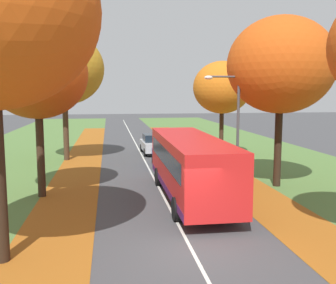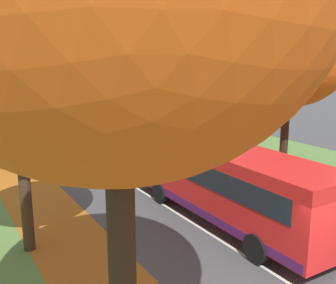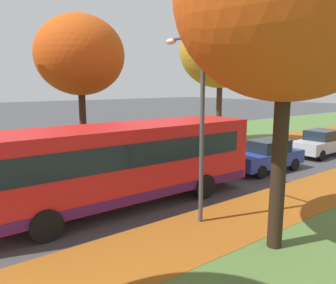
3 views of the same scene
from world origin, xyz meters
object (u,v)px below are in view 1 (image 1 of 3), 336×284
object	(u,v)px
streetlamp_right	(232,119)
tree_right_near	(281,65)
tree_right_mid	(222,88)
car_blue_lead	(166,155)
tree_left_mid	(64,69)
bus	(190,164)
tree_left_near	(37,74)
car_silver_following	(153,144)

from	to	relation	value
streetlamp_right	tree_right_near	bearing A→B (deg)	10.50
tree_right_mid	car_blue_lead	bearing A→B (deg)	-145.60
tree_left_mid	streetlamp_right	world-z (taller)	tree_left_mid
bus	car_blue_lead	xyz separation A→B (m)	(0.06, 8.30, -0.89)
bus	tree_left_mid	bearing A→B (deg)	120.42
tree_left_near	tree_left_mid	size ratio (longest dim) A/B	0.86
bus	car_silver_following	xyz separation A→B (m)	(-0.24, 14.11, -0.89)
streetlamp_right	car_blue_lead	world-z (taller)	streetlamp_right
tree_left_mid	tree_left_near	bearing A→B (deg)	-90.61
tree_left_mid	car_blue_lead	world-z (taller)	tree_left_mid
tree_left_near	bus	size ratio (longest dim) A/B	0.78
streetlamp_right	bus	xyz separation A→B (m)	(-2.46, -1.24, -2.04)
tree_left_near	tree_left_mid	distance (m)	10.61
tree_left_near	streetlamp_right	distance (m)	9.86
tree_right_near	tree_right_mid	size ratio (longest dim) A/B	1.21
tree_left_mid	streetlamp_right	size ratio (longest dim) A/B	1.58
tree_right_near	bus	distance (m)	7.34
tree_left_mid	car_blue_lead	bearing A→B (deg)	-27.39
tree_left_mid	tree_right_mid	world-z (taller)	tree_left_mid
tree_left_mid	tree_right_mid	size ratio (longest dim) A/B	1.26
tree_left_near	bus	distance (m)	8.44
tree_right_mid	car_blue_lead	world-z (taller)	tree_right_mid
tree_left_mid	streetlamp_right	distance (m)	14.65
tree_left_mid	tree_right_near	world-z (taller)	tree_left_mid
streetlamp_right	car_silver_following	bearing A→B (deg)	101.84
tree_left_near	car_silver_following	distance (m)	15.36
tree_right_near	car_silver_following	bearing A→B (deg)	113.95
tree_right_mid	tree_left_mid	bearing A→B (deg)	178.49
tree_left_mid	car_blue_lead	distance (m)	9.99
tree_right_near	streetlamp_right	world-z (taller)	tree_right_near
tree_right_mid	bus	distance (m)	13.22
streetlamp_right	car_silver_following	xyz separation A→B (m)	(-2.70, 12.87, -2.92)
tree_right_near	car_silver_following	world-z (taller)	tree_right_near
tree_left_mid	tree_right_near	xyz separation A→B (m)	(12.28, -10.21, -0.29)
tree_right_mid	car_silver_following	distance (m)	7.40
tree_right_mid	car_blue_lead	xyz separation A→B (m)	(-4.90, -3.36, -4.65)
tree_right_near	streetlamp_right	bearing A→B (deg)	-169.50
tree_left_mid	car_silver_following	distance (m)	9.31
tree_right_near	bus	size ratio (longest dim) A/B	0.87
car_blue_lead	car_silver_following	size ratio (longest dim) A/B	1.00
tree_right_near	tree_left_near	bearing A→B (deg)	-178.34
car_blue_lead	streetlamp_right	bearing A→B (deg)	-71.23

